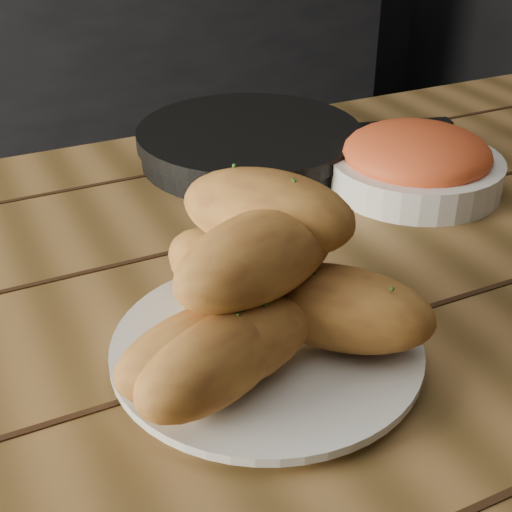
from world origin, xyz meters
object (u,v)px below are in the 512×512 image
(table, at_px, (329,342))
(plate, at_px, (266,350))
(skillet, at_px, (251,143))
(bowl, at_px, (416,162))
(bread_rolls, at_px, (256,292))

(table, height_order, plate, plate)
(skillet, distance_m, bowl, 0.22)
(plate, relative_size, bread_rolls, 0.93)
(table, xyz_separation_m, skillet, (0.04, 0.29, 0.12))
(plate, bearing_deg, bread_rolls, -166.00)
(skillet, bearing_deg, bread_rolls, -114.94)
(table, xyz_separation_m, bowl, (0.19, 0.12, 0.13))
(skillet, bearing_deg, plate, -113.73)
(bread_rolls, bearing_deg, skillet, 65.06)
(table, distance_m, skillet, 0.32)
(bread_rolls, height_order, bowl, bread_rolls)
(table, relative_size, bowl, 7.33)
(bread_rolls, xyz_separation_m, skillet, (0.18, 0.39, -0.05))
(table, bearing_deg, plate, -141.65)
(plate, distance_m, bowl, 0.39)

